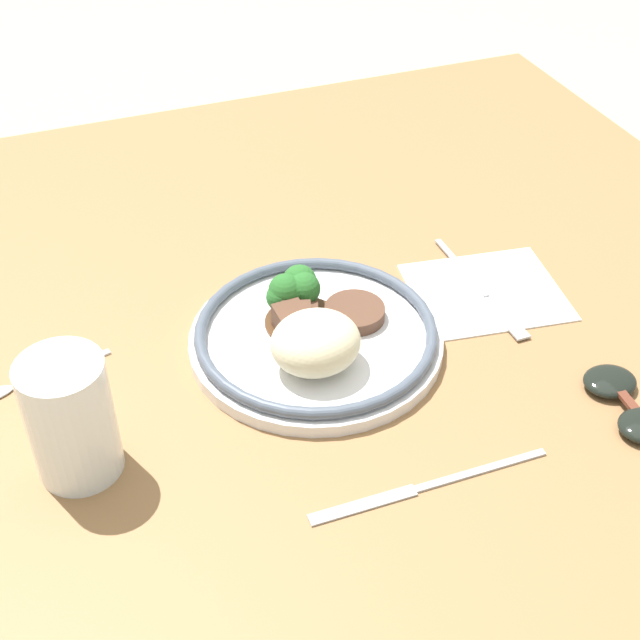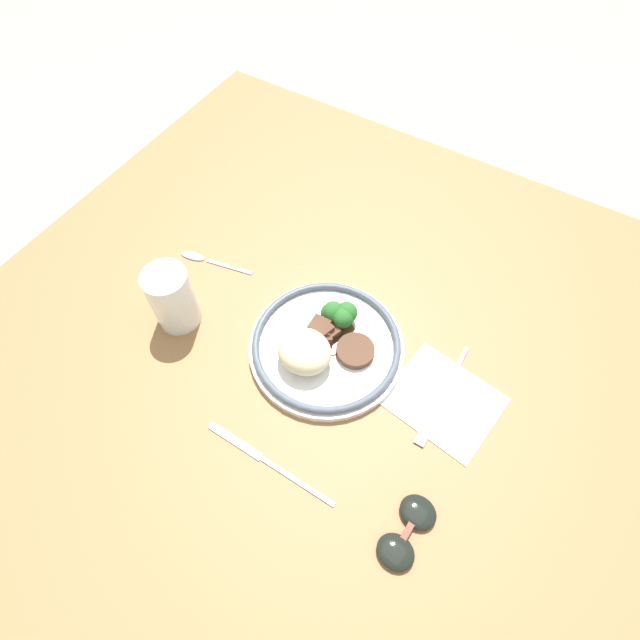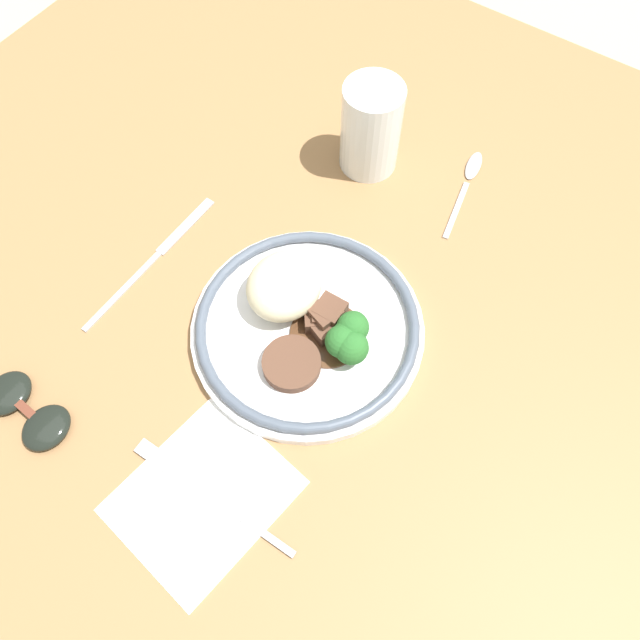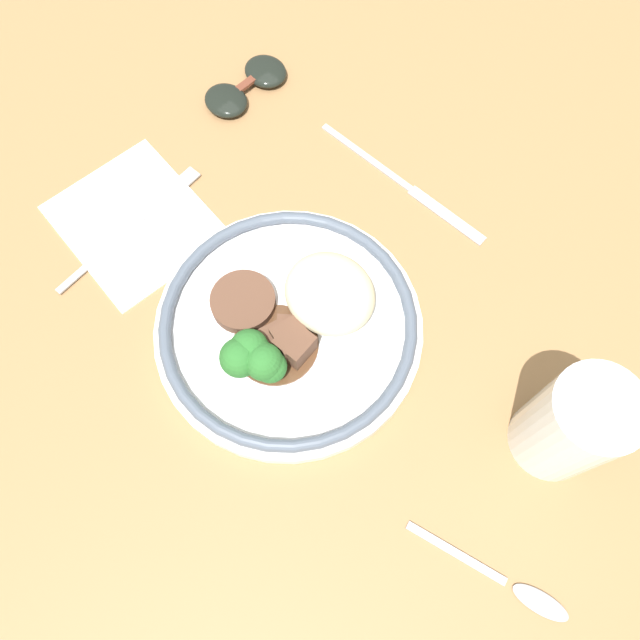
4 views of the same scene
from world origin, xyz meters
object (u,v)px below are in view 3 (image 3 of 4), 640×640
at_px(sunglasses, 27,410).
at_px(fork, 200,488).
at_px(juice_glass, 371,131).
at_px(knife, 156,257).
at_px(plate, 307,323).
at_px(spoon, 469,176).

bearing_deg(sunglasses, fork, -75.06).
bearing_deg(juice_glass, knife, 154.11).
bearing_deg(plate, sunglasses, 142.31).
xyz_separation_m(fork, knife, (0.18, 0.22, -0.00)).
relative_size(spoon, sunglasses, 1.33).
bearing_deg(sunglasses, knife, 8.54).
distance_m(plate, juice_glass, 0.26).
bearing_deg(fork, sunglasses, 10.57).
relative_size(juice_glass, spoon, 0.81).
xyz_separation_m(plate, knife, (-0.02, 0.21, -0.02)).
bearing_deg(plate, juice_glass, 17.12).
bearing_deg(plate, fork, -176.89).
relative_size(fork, spoon, 1.29).
relative_size(fork, knife, 0.85).
bearing_deg(juice_glass, fork, -169.05).
relative_size(knife, sunglasses, 2.02).
bearing_deg(knife, plate, -83.48).
xyz_separation_m(plate, sunglasses, (-0.24, 0.19, -0.01)).
bearing_deg(spoon, fork, 164.51).
height_order(juice_glass, fork, juice_glass).
xyz_separation_m(juice_glass, fork, (-0.45, -0.09, -0.05)).
bearing_deg(juice_glass, sunglasses, 167.19).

